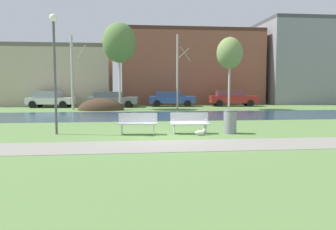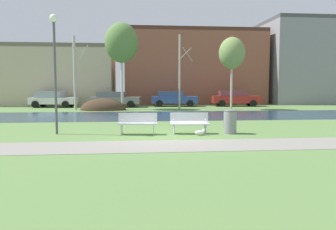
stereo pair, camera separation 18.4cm
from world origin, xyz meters
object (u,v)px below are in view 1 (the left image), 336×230
bench_right (190,122)px  trash_bin (230,121)px  parked_wagon_fourth_red (232,98)px  bench_left (138,123)px  seagull (200,132)px  parked_sedan_second_grey (112,99)px  streetlamp (54,53)px  parked_hatch_third_blue (171,98)px  parked_van_nearest_white (50,99)px

bench_right → trash_bin: (1.67, -0.18, 0.04)m
trash_bin → parked_wagon_fourth_red: parked_wagon_fourth_red is taller
bench_left → seagull: 2.58m
bench_left → parked_sedan_second_grey: bearing=96.4°
seagull → parked_wagon_fourth_red: (7.17, 18.87, 0.67)m
bench_left → trash_bin: bearing=-2.8°
seagull → streetlamp: size_ratio=0.10×
bench_left → bench_right: 2.15m
streetlamp → parked_hatch_third_blue: size_ratio=1.06×
streetlamp → parked_van_nearest_white: bearing=103.9°
bench_right → parked_sedan_second_grey: bearing=103.1°
seagull → parked_wagon_fourth_red: parked_wagon_fourth_red is taller
parked_van_nearest_white → parked_sedan_second_grey: 5.72m
trash_bin → parked_sedan_second_grey: size_ratio=0.21×
parked_sedan_second_grey → parked_wagon_fourth_red: bearing=1.7°
streetlamp → parked_wagon_fourth_red: (12.97, 17.84, -2.48)m
parked_sedan_second_grey → parked_wagon_fourth_red: parked_wagon_fourth_red is taller
seagull → parked_van_nearest_white: (-10.20, 18.82, 0.65)m
trash_bin → parked_sedan_second_grey: 19.00m
trash_bin → seagull: trash_bin is taller
parked_wagon_fourth_red → streetlamp: bearing=-126.0°
parked_van_nearest_white → parked_sedan_second_grey: parked_van_nearest_white is taller
bench_left → bench_right: size_ratio=1.00×
streetlamp → parked_hatch_third_blue: bearing=69.0°
streetlamp → parked_van_nearest_white: size_ratio=1.13×
trash_bin → bench_right: bearing=173.7°
parked_van_nearest_white → bench_left: bearing=-67.0°
bench_right → streetlamp: size_ratio=0.34×
streetlamp → parked_hatch_third_blue: streetlamp is taller
bench_right → parked_van_nearest_white: bearing=118.5°
parked_hatch_third_blue → parked_wagon_fourth_red: parked_wagon_fourth_red is taller
bench_left → bench_right: bearing=0.0°
bench_right → bench_left: bearing=180.0°
bench_left → parked_wagon_fourth_red: (9.64, 18.24, 0.33)m
bench_right → parked_wagon_fourth_red: 19.72m
parked_van_nearest_white → parked_hatch_third_blue: 11.37m
seagull → trash_bin: bearing=18.5°
seagull → bench_right: bearing=117.1°
streetlamp → parked_sedan_second_grey: size_ratio=1.02×
bench_right → trash_bin: trash_bin is taller
bench_left → parked_sedan_second_grey: size_ratio=0.34×
bench_left → seagull: bearing=-14.4°
bench_right → seagull: (0.32, -0.63, -0.34)m
bench_right → trash_bin: 1.68m
bench_right → seagull: bearing=-62.9°
parked_van_nearest_white → parked_hatch_third_blue: bearing=1.8°
bench_left → parked_hatch_third_blue: (3.64, 18.55, 0.30)m
parked_sedan_second_grey → bench_left: bearing=-83.6°
seagull → parked_van_nearest_white: parked_van_nearest_white is taller
bench_right → parked_hatch_third_blue: bearing=85.4°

